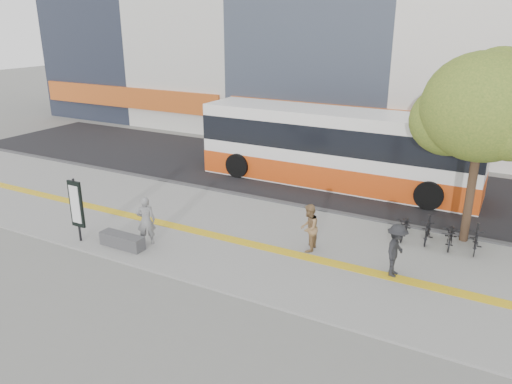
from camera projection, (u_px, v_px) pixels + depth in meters
The scene contains 13 objects.
ground at pixel (209, 252), 16.09m from camera, with size 120.00×120.00×0.00m, color slate.
sidewalk at pixel (233, 234), 17.32m from camera, with size 40.00×7.00×0.08m, color slate.
tactile_strip at pixel (225, 238), 16.89m from camera, with size 40.00×0.45×0.01m, color yellow.
street at pixel (314, 177), 23.54m from camera, with size 40.00×8.00×0.06m, color black.
curb at pixel (277, 202), 20.21m from camera, with size 40.00×0.25×0.14m, color #38383B.
bench at pixel (122, 241), 16.16m from camera, with size 1.60×0.45×0.45m, color #38383B.
signboard at pixel (76, 205), 16.27m from camera, with size 0.55×0.10×2.20m.
street_tree at pixel (483, 109), 15.36m from camera, with size 4.40×3.80×6.31m.
bus at pixel (336, 150), 22.05m from camera, with size 12.47×2.96×3.32m.
bicycle_row at pixel (438, 232), 16.34m from camera, with size 2.80×1.53×0.88m.
seated_woman at pixel (146, 221), 16.20m from camera, with size 0.61×0.40×1.66m, color black.
pedestrian_tan at pixel (309, 228), 15.75m from camera, with size 0.76×0.60×1.57m, color olive.
pedestrian_dark at pixel (396, 250), 14.18m from camera, with size 1.04×0.60×1.61m, color black.
Camera 1 is at (8.26, -12.04, 7.21)m, focal length 34.61 mm.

